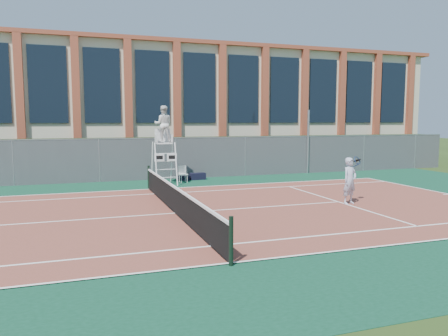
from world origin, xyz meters
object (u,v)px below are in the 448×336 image
object	(u,v)px
umpire_chair	(163,126)
tennis_player	(350,181)
steel_pole	(308,142)
plastic_chair	(183,173)

from	to	relation	value
umpire_chair	tennis_player	world-z (taller)	umpire_chair
steel_pole	tennis_player	distance (m)	9.85
tennis_player	umpire_chair	bearing A→B (deg)	126.41
tennis_player	steel_pole	bearing A→B (deg)	69.51
umpire_chair	plastic_chair	bearing A→B (deg)	16.71
umpire_chair	plastic_chair	world-z (taller)	umpire_chair
steel_pole	umpire_chair	world-z (taller)	umpire_chair
plastic_chair	tennis_player	bearing A→B (deg)	-59.96
plastic_chair	tennis_player	xyz separation A→B (m)	(4.54, -7.84, 0.41)
steel_pole	tennis_player	bearing A→B (deg)	-110.49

